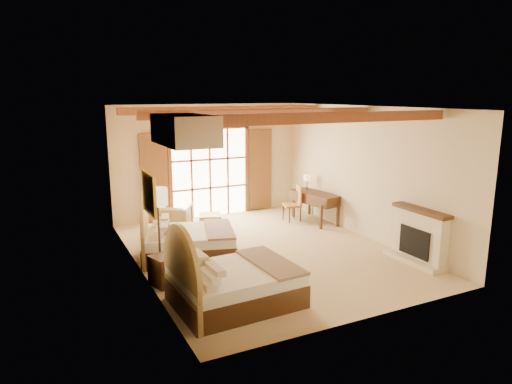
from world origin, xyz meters
TOP-DOWN VIEW (x-y plane):
  - floor at (0.00, 0.00)m, footprint 7.00×7.00m
  - wall_back at (0.00, 3.50)m, footprint 5.50×0.00m
  - wall_left at (-2.75, 0.00)m, footprint 0.00×7.00m
  - wall_right at (2.75, 0.00)m, footprint 0.00×7.00m
  - ceiling at (0.00, 0.00)m, footprint 7.00×7.00m
  - ceiling_beams at (0.00, 0.00)m, footprint 5.39×4.60m
  - french_doors at (0.00, 3.44)m, footprint 3.95×0.08m
  - fireplace at (2.60, -2.00)m, footprint 0.46×1.40m
  - painting at (-2.70, -0.75)m, footprint 0.06×0.95m
  - canopy_valance at (-2.40, -2.00)m, footprint 0.70×1.40m
  - bed_near at (-1.78, -2.10)m, footprint 2.07×1.60m
  - bed_far at (-1.78, 0.42)m, footprint 2.33×1.95m
  - nightstand at (-2.49, -0.81)m, footprint 0.60×0.60m
  - floor_lamp at (-2.50, -0.52)m, footprint 0.38×0.38m
  - armchair at (-1.41, 2.25)m, footprint 1.08×1.09m
  - ottoman at (-0.51, 2.13)m, footprint 0.71×0.71m
  - desk at (2.39, 1.60)m, footprint 0.93×1.61m
  - desk_chair at (1.87, 1.93)m, footprint 0.54×0.54m
  - desk_lamp at (2.45, 2.13)m, footprint 0.20×0.20m

SIDE VIEW (x-z plane):
  - floor at x=0.00m, z-range 0.00..0.00m
  - ottoman at x=-0.51m, z-range 0.00..0.41m
  - nightstand at x=-2.49m, z-range 0.00..0.56m
  - desk_chair at x=1.87m, z-range -0.19..0.82m
  - armchair at x=-1.41m, z-range 0.00..0.73m
  - bed_far at x=-1.78m, z-range -0.25..1.03m
  - bed_near at x=-1.78m, z-range -0.26..1.06m
  - desk at x=2.39m, z-range 0.03..0.84m
  - fireplace at x=2.60m, z-range -0.07..1.09m
  - desk_lamp at x=2.45m, z-range 0.92..1.32m
  - french_doors at x=0.00m, z-range -0.05..2.55m
  - floor_lamp at x=-2.50m, z-range 0.62..2.40m
  - wall_back at x=0.00m, z-range -1.15..4.35m
  - wall_left at x=-2.75m, z-range -1.90..5.10m
  - wall_right at x=2.75m, z-range -1.90..5.10m
  - painting at x=-2.70m, z-range 1.38..2.12m
  - canopy_valance at x=-2.40m, z-range 2.73..3.18m
  - ceiling_beams at x=0.00m, z-range 2.99..3.17m
  - ceiling at x=0.00m, z-range 3.20..3.20m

